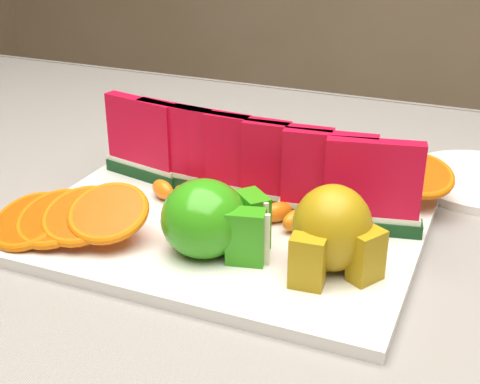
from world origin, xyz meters
name	(u,v)px	position (x,y,z in m)	size (l,w,h in m)	color
table	(234,307)	(0.00, 0.00, 0.65)	(1.40, 0.90, 0.75)	#442D1B
tablecloth	(233,260)	(0.00, 0.00, 0.72)	(1.53, 1.03, 0.20)	slate
platter	(224,226)	(0.00, -0.01, 0.76)	(0.40, 0.30, 0.01)	silver
apple_cluster	(212,220)	(0.01, -0.07, 0.80)	(0.12, 0.10, 0.08)	#20901C
pear_cluster	(333,232)	(0.12, -0.06, 0.81)	(0.10, 0.10, 0.08)	#AA7D07
fork	(170,147)	(-0.17, 0.18, 0.76)	(0.06, 0.19, 0.00)	silver
watermelon_row	(247,163)	(0.00, 0.04, 0.82)	(0.39, 0.07, 0.10)	#0D3B09
orange_fan_front	(68,217)	(-0.13, -0.10, 0.79)	(0.17, 0.12, 0.05)	#D85D13
orange_fan_back	(293,163)	(0.03, 0.11, 0.79)	(0.38, 0.11, 0.05)	#D85D13
tangerine_segments	(225,206)	(-0.01, 0.00, 0.78)	(0.19, 0.07, 0.02)	orange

